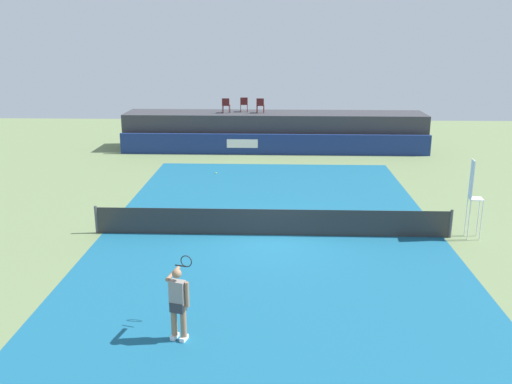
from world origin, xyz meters
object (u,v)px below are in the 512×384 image
at_px(net_post_near, 96,219).
at_px(spectator_chair_far_left, 226,105).
at_px(tennis_ball, 216,173).
at_px(spectator_chair_left, 244,104).
at_px(tennis_player, 178,301).
at_px(umpire_chair, 473,194).
at_px(spectator_chair_center, 260,105).
at_px(net_post_far, 451,224).

bearing_deg(net_post_near, spectator_chair_far_left, 77.65).
xyz_separation_m(spectator_chair_far_left, tennis_ball, (0.02, -6.25, -2.66)).
relative_size(spectator_chair_far_left, tennis_ball, 13.06).
distance_m(spectator_chair_left, tennis_player, 22.59).
xyz_separation_m(spectator_chair_left, umpire_chair, (8.71, -15.51, -1.11)).
relative_size(spectator_chair_left, tennis_ball, 13.06).
bearing_deg(tennis_ball, spectator_chair_center, 72.04).
relative_size(net_post_near, tennis_player, 0.56).
xyz_separation_m(spectator_chair_left, tennis_ball, (-1.03, -6.73, -2.66)).
bearing_deg(net_post_far, spectator_chair_center, 115.08).
bearing_deg(tennis_player, spectator_chair_center, 86.88).
relative_size(tennis_player, tennis_ball, 26.03).
bearing_deg(spectator_chair_left, tennis_player, -90.50).
distance_m(spectator_chair_far_left, umpire_chair, 17.95).
xyz_separation_m(spectator_chair_center, umpire_chair, (7.70, -15.06, -1.11)).
relative_size(spectator_chair_center, tennis_ball, 13.06).
height_order(umpire_chair, tennis_player, umpire_chair).
height_order(spectator_chair_center, tennis_ball, spectator_chair_center).
xyz_separation_m(spectator_chair_far_left, umpire_chair, (9.76, -15.02, -1.11)).
xyz_separation_m(net_post_near, tennis_player, (4.14, -7.01, 0.46)).
height_order(spectator_chair_far_left, tennis_player, spectator_chair_far_left).
xyz_separation_m(umpire_chair, tennis_player, (-8.91, -7.02, -0.63)).
height_order(spectator_chair_left, tennis_ball, spectator_chair_left).
height_order(umpire_chair, net_post_near, umpire_chair).
height_order(spectator_chair_center, tennis_player, spectator_chair_center).
xyz_separation_m(spectator_chair_far_left, spectator_chair_center, (2.06, 0.04, 0.00)).
bearing_deg(umpire_chair, spectator_chair_left, 119.33).
xyz_separation_m(net_post_far, tennis_ball, (-9.09, 8.78, -0.46)).
height_order(spectator_chair_left, net_post_near, spectator_chair_left).
distance_m(spectator_chair_far_left, net_post_near, 15.54).
height_order(spectator_chair_far_left, tennis_ball, spectator_chair_far_left).
xyz_separation_m(spectator_chair_left, tennis_player, (-0.20, -22.53, -1.73)).
relative_size(spectator_chair_left, net_post_near, 0.89).
xyz_separation_m(spectator_chair_far_left, spectator_chair_left, (1.05, 0.49, 0.00)).
bearing_deg(tennis_ball, tennis_player, -86.97).
relative_size(spectator_chair_far_left, net_post_far, 0.89).
bearing_deg(tennis_ball, net_post_near, -110.65).
bearing_deg(spectator_chair_far_left, spectator_chair_center, 1.15).
bearing_deg(net_post_far, spectator_chair_far_left, 121.22).
distance_m(net_post_near, tennis_ball, 9.39).
bearing_deg(spectator_chair_far_left, net_post_far, -58.78).
bearing_deg(umpire_chair, tennis_player, -141.75).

